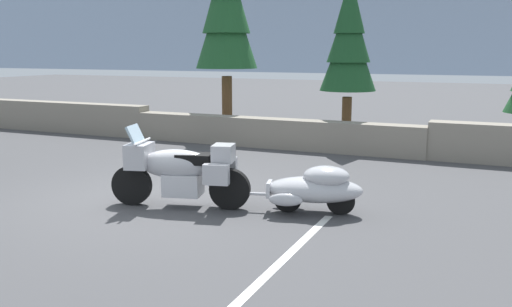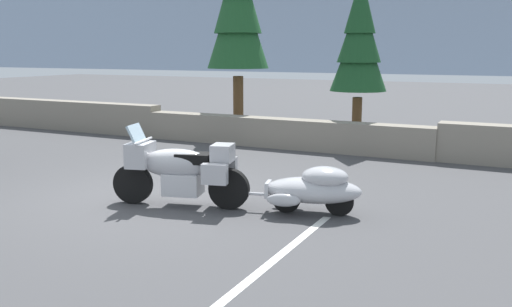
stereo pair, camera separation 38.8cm
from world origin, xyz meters
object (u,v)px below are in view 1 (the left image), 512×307
(car_shaped_trailer, at_px, (315,188))
(pine_tree_tall, at_px, (226,4))
(pine_tree_far_right, at_px, (349,39))
(touring_motorcycle, at_px, (179,169))

(car_shaped_trailer, distance_m, pine_tree_tall, 9.12)
(pine_tree_tall, height_order, pine_tree_far_right, pine_tree_tall)
(touring_motorcycle, bearing_deg, car_shaped_trailer, 14.31)
(touring_motorcycle, xyz_separation_m, car_shaped_trailer, (2.12, 0.54, -0.21))
(touring_motorcycle, distance_m, pine_tree_far_right, 7.44)
(car_shaped_trailer, height_order, pine_tree_far_right, pine_tree_far_right)
(pine_tree_far_right, bearing_deg, car_shaped_trailer, -79.61)
(pine_tree_tall, bearing_deg, car_shaped_trailer, -53.99)
(car_shaped_trailer, relative_size, pine_tree_far_right, 0.49)
(touring_motorcycle, height_order, pine_tree_tall, pine_tree_tall)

